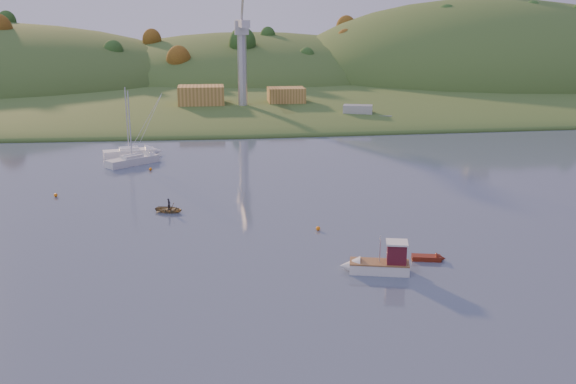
{
  "coord_description": "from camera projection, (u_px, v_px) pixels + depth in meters",
  "views": [
    {
      "loc": [
        -5.98,
        -34.99,
        23.32
      ],
      "look_at": [
        2.46,
        34.1,
        4.29
      ],
      "focal_mm": 40.0,
      "sensor_mm": 36.0,
      "label": 1
    }
  ],
  "objects": [
    {
      "name": "buoy_0",
      "position": [
        318.0,
        228.0,
        72.38
      ],
      "size": [
        0.5,
        0.5,
        0.5
      ],
      "primitive_type": "sphere",
      "color": "orange",
      "rests_on": "ground"
    },
    {
      "name": "sailboat_near",
      "position": [
        132.0,
        160.0,
        104.65
      ],
      "size": [
        8.4,
        7.42,
        12.02
      ],
      "rotation": [
        0.0,
        0.0,
        0.67
      ],
      "color": "silver",
      "rests_on": "ground"
    },
    {
      "name": "shed_west",
      "position": [
        201.0,
        96.0,
        155.92
      ],
      "size": [
        11.0,
        8.0,
        4.8
      ],
      "primitive_type": "cube",
      "color": "olive",
      "rests_on": "wharf"
    },
    {
      "name": "fishing_boat",
      "position": [
        375.0,
        263.0,
        60.39
      ],
      "size": [
        6.82,
        3.5,
        4.16
      ],
      "rotation": [
        0.0,
        0.0,
        2.9
      ],
      "color": "silver",
      "rests_on": "ground"
    },
    {
      "name": "hill_right",
      "position": [
        482.0,
        82.0,
        238.18
      ],
      "size": [
        150.0,
        130.0,
        60.0
      ],
      "primitive_type": "ellipsoid",
      "color": "#335020",
      "rests_on": "ground"
    },
    {
      "name": "sailboat_far",
      "position": [
        129.0,
        152.0,
        110.84
      ],
      "size": [
        8.96,
        4.53,
        11.92
      ],
      "rotation": [
        0.0,
        0.0,
        0.24
      ],
      "color": "white",
      "rests_on": "ground"
    },
    {
      "name": "canoe",
      "position": [
        169.0,
        209.0,
        79.25
      ],
      "size": [
        4.18,
        3.65,
        0.72
      ],
      "primitive_type": "imported",
      "rotation": [
        0.0,
        0.0,
        1.17
      ],
      "color": "#927E51",
      "rests_on": "ground"
    },
    {
      "name": "shed_east",
      "position": [
        286.0,
        96.0,
        159.44
      ],
      "size": [
        9.0,
        7.0,
        4.0
      ],
      "primitive_type": "cube",
      "color": "olive",
      "rests_on": "wharf"
    },
    {
      "name": "hillside_trees",
      "position": [
        227.0,
        88.0,
        217.49
      ],
      "size": [
        280.0,
        50.0,
        32.0
      ],
      "primitive_type": null,
      "color": "#224418",
      "rests_on": "ground"
    },
    {
      "name": "buoy_2",
      "position": [
        150.0,
        169.0,
        100.67
      ],
      "size": [
        0.5,
        0.5,
        0.5
      ],
      "primitive_type": "sphere",
      "color": "orange",
      "rests_on": "ground"
    },
    {
      "name": "paddler",
      "position": [
        169.0,
        206.0,
        79.15
      ],
      "size": [
        0.54,
        0.64,
        1.49
      ],
      "primitive_type": "imported",
      "rotation": [
        0.0,
        0.0,
        1.17
      ],
      "color": "black",
      "rests_on": "ground"
    },
    {
      "name": "wharf",
      "position": [
        255.0,
        110.0,
        157.43
      ],
      "size": [
        42.0,
        16.0,
        2.4
      ],
      "primitive_type": "cube",
      "color": "slate",
      "rests_on": "ground"
    },
    {
      "name": "far_shore",
      "position": [
        224.0,
        76.0,
        260.57
      ],
      "size": [
        620.0,
        220.0,
        1.5
      ],
      "primitive_type": "cube",
      "color": "#335020",
      "rests_on": "ground"
    },
    {
      "name": "shore_slope",
      "position": [
        229.0,
        95.0,
        198.34
      ],
      "size": [
        640.0,
        150.0,
        7.0
      ],
      "primitive_type": "ellipsoid",
      "color": "#335020",
      "rests_on": "ground"
    },
    {
      "name": "buoy_1",
      "position": [
        56.0,
        195.0,
        85.93
      ],
      "size": [
        0.5,
        0.5,
        0.5
      ],
      "primitive_type": "sphere",
      "color": "orange",
      "rests_on": "ground"
    },
    {
      "name": "dock_crane",
      "position": [
        242.0,
        44.0,
        149.41
      ],
      "size": [
        3.2,
        28.0,
        20.3
      ],
      "color": "#B7B7BC",
      "rests_on": "wharf"
    },
    {
      "name": "hill_center",
      "position": [
        251.0,
        81.0,
        242.59
      ],
      "size": [
        140.0,
        120.0,
        36.0
      ],
      "primitive_type": "ellipsoid",
      "color": "#335020",
      "rests_on": "ground"
    },
    {
      "name": "work_vessel",
      "position": [
        358.0,
        116.0,
        146.62
      ],
      "size": [
        16.28,
        9.47,
        3.95
      ],
      "rotation": [
        0.0,
        0.0,
        -0.28
      ],
      "color": "#525B6C",
      "rests_on": "ground"
    },
    {
      "name": "red_tender",
      "position": [
        433.0,
        258.0,
        63.53
      ],
      "size": [
        3.52,
        1.87,
        1.14
      ],
      "rotation": [
        0.0,
        0.0,
        -0.23
      ],
      "color": "#5E1B0D",
      "rests_on": "ground"
    }
  ]
}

